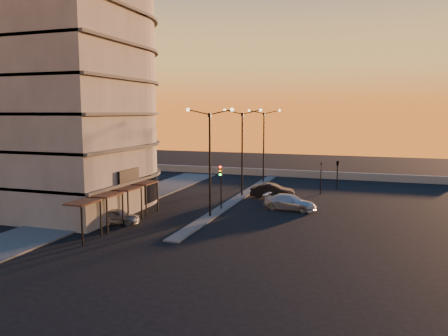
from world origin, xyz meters
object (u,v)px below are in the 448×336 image
car_hatchback (117,216)px  car_wagon (290,202)px  traffic_light_main (221,180)px  car_sedan (272,191)px  streetlamp_mid (242,145)px

car_hatchback → car_wagon: (12.63, 9.71, 0.09)m
traffic_light_main → car_sedan: bearing=65.7°
car_wagon → streetlamp_mid: bearing=60.3°
streetlamp_mid → car_sedan: bearing=4.3°
traffic_light_main → car_sedan: traffic_light_main is taller
traffic_light_main → car_hatchback: traffic_light_main is taller
streetlamp_mid → car_sedan: streetlamp_mid is taller
car_hatchback → car_sedan: bearing=-43.1°
car_sedan → car_wagon: size_ratio=0.94×
streetlamp_mid → car_hatchback: bearing=-114.1°
streetlamp_mid → car_wagon: streetlamp_mid is taller
car_sedan → car_wagon: 5.81m
car_sedan → traffic_light_main: bearing=148.4°
streetlamp_mid → traffic_light_main: 7.62m
traffic_light_main → car_sedan: (3.32, 7.38, -2.12)m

